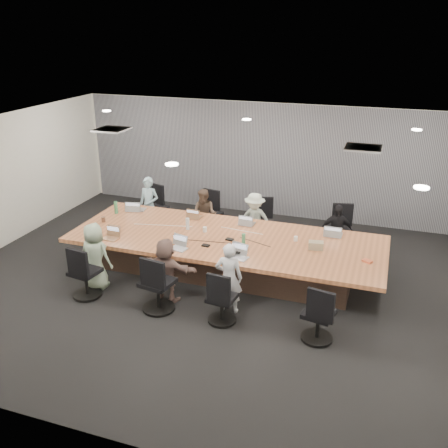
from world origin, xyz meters
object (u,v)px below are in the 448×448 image
(chair_3, at_px, (338,233))
(canvas_bag, at_px, (316,245))
(chair_2, at_px, (258,225))
(person_1, at_px, (205,215))
(person_4, at_px, (95,256))
(laptop_1, at_px, (195,217))
(chair_0, at_px, (157,211))
(chair_7, at_px, (318,318))
(laptop_0, at_px, (138,209))
(laptop_2, at_px, (247,223))
(mug_brown, at_px, (103,219))
(person_0, at_px, (149,205))
(person_5, at_px, (166,270))
(chair_1, at_px, (210,217))
(bottle_green_left, at_px, (116,207))
(laptop_4, at_px, (110,239))
(snack_packet, at_px, (367,261))
(stapler, at_px, (237,253))
(chair_5, at_px, (158,287))
(conference_table, at_px, (226,253))
(bottle_clear, at_px, (188,224))
(laptop_5, at_px, (179,249))
(laptop_3, at_px, (333,234))
(person_6, at_px, (229,278))
(chair_6, at_px, (222,302))
(person_2, at_px, (254,220))
(bottle_green_right, at_px, (244,240))
(person_3, at_px, (336,231))
(laptop_6, at_px, (239,258))
(chair_4, at_px, (86,276))

(chair_3, relative_size, canvas_bag, 3.08)
(chair_2, xyz_separation_m, person_1, (-1.15, -0.35, 0.22))
(chair_2, relative_size, person_4, 0.58)
(laptop_1, distance_m, canvas_bag, 2.79)
(chair_0, height_order, chair_2, chair_0)
(chair_2, xyz_separation_m, canvas_bag, (1.52, -1.68, 0.44))
(chair_7, xyz_separation_m, person_1, (-3.02, 3.05, 0.20))
(laptop_0, relative_size, laptop_2, 1.14)
(laptop_1, height_order, canvas_bag, canvas_bag)
(canvas_bag, bearing_deg, mug_brown, -178.96)
(laptop_2, bearing_deg, person_0, -11.08)
(chair_0, bearing_deg, person_5, 136.36)
(chair_1, xyz_separation_m, bottle_green_left, (-1.70, -1.24, 0.47))
(laptop_4, relative_size, snack_packet, 1.82)
(person_1, distance_m, stapler, 2.46)
(person_0, bearing_deg, chair_5, -58.87)
(conference_table, relative_size, bottle_clear, 25.25)
(chair_0, bearing_deg, laptop_2, 177.74)
(laptop_2, xyz_separation_m, bottle_clear, (-1.04, -0.67, 0.11))
(chair_3, distance_m, laptop_5, 3.60)
(conference_table, relative_size, snack_packet, 36.93)
(person_0, xyz_separation_m, bottle_clear, (1.48, -1.22, 0.20))
(laptop_0, relative_size, mug_brown, 3.32)
(person_1, distance_m, laptop_3, 2.95)
(person_6, bearing_deg, laptop_4, -21.56)
(chair_1, relative_size, chair_6, 1.09)
(person_5, height_order, person_6, person_6)
(laptop_3, bearing_deg, laptop_4, 21.88)
(laptop_5, relative_size, bottle_clear, 1.25)
(person_4, bearing_deg, laptop_3, -148.73)
(person_2, height_order, laptop_3, person_2)
(chair_7, distance_m, person_2, 3.58)
(person_0, relative_size, person_5, 1.13)
(laptop_1, xyz_separation_m, bottle_green_right, (1.40, -1.09, 0.11))
(laptop_0, bearing_deg, person_5, 119.26)
(laptop_1, xyz_separation_m, mug_brown, (-1.70, -0.86, 0.04))
(chair_2, distance_m, person_3, 1.79)
(person_5, bearing_deg, laptop_6, -148.15)
(laptop_2, xyz_separation_m, person_6, (0.31, -2.15, -0.12))
(person_0, bearing_deg, laptop_4, -80.55)
(laptop_6, bearing_deg, chair_5, -129.77)
(chair_4, xyz_separation_m, person_1, (1.09, 3.05, 0.18))
(person_0, bearing_deg, person_1, 2.15)
(laptop_0, distance_m, laptop_1, 1.37)
(person_2, xyz_separation_m, person_3, (1.74, 0.00, -0.03))
(laptop_5, bearing_deg, laptop_3, 43.56)
(person_4, bearing_deg, person_2, -126.81)
(person_6, distance_m, stapler, 0.69)
(laptop_4, bearing_deg, chair_0, 100.37)
(conference_table, distance_m, bottle_clear, 0.97)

